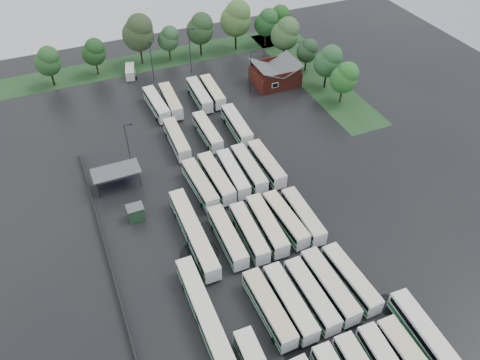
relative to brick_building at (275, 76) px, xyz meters
name	(u,v)px	position (x,y,z in m)	size (l,w,h in m)	color
ground	(258,242)	(-24.00, -42.77, -1.87)	(160.00, 160.00, 0.00)	black
brick_building	(275,76)	(0.00, 0.00, 0.00)	(10.07, 8.60, 5.39)	maroon
wash_shed	(116,172)	(-41.20, -20.74, 1.12)	(8.20, 4.20, 3.58)	#2D2D30
utility_hut	(136,212)	(-40.20, -30.17, -0.55)	(2.70, 2.20, 2.62)	#1E3F26
grass_strip_north	(158,59)	(-22.00, 22.03, -1.86)	(80.00, 10.00, 0.01)	#1C401C
grass_strip_east	(312,75)	(10.00, 0.03, -1.86)	(10.00, 50.00, 0.01)	#1C401C
west_fence	(105,247)	(-46.20, -34.77, -1.27)	(0.10, 50.00, 1.20)	#2D2D30
bus_r1c0	(269,308)	(-28.23, -55.12, -0.07)	(2.74, 11.81, 3.27)	white
bus_r1c1	(290,302)	(-25.22, -55.36, -0.07)	(2.57, 11.78, 3.27)	white
bus_r1c2	(311,295)	(-22.00, -55.51, -0.10)	(2.58, 11.56, 3.21)	white
bus_r1c3	(329,286)	(-18.96, -55.17, -0.04)	(2.71, 11.97, 3.32)	white
bus_r1c4	(351,279)	(-15.54, -55.28, -0.11)	(2.90, 11.53, 3.18)	white
bus_r2c0	(227,237)	(-28.58, -41.23, -0.09)	(2.64, 11.65, 3.23)	white
bus_r2c1	(249,232)	(-25.15, -41.73, -0.14)	(2.77, 11.37, 3.14)	white
bus_r2c2	(267,225)	(-22.00, -41.46, -0.06)	(2.94, 11.89, 3.29)	white
bus_r2c3	(285,219)	(-18.69, -41.43, -0.13)	(2.84, 11.42, 3.16)	white
bus_r2c4	(303,216)	(-15.75, -41.87, -0.14)	(2.62, 11.33, 3.14)	white
bus_r3c0	(200,184)	(-28.45, -28.30, -0.08)	(2.94, 11.73, 3.24)	white
bus_r3c1	(216,178)	(-25.29, -27.94, -0.04)	(2.79, 11.97, 3.32)	white
bus_r3c2	(233,174)	(-22.13, -27.93, -0.13)	(2.77, 11.40, 3.15)	white
bus_r3c3	(249,168)	(-18.97, -27.75, -0.09)	(2.67, 11.64, 3.23)	white
bus_r3c4	(266,164)	(-15.55, -27.78, -0.09)	(2.53, 11.60, 3.23)	white
bus_r4c0	(177,139)	(-28.23, -14.30, -0.09)	(2.77, 11.64, 3.22)	white
bus_r4c2	(208,132)	(-21.90, -14.28, -0.13)	(2.45, 11.33, 3.15)	white
bus_r4c4	(237,125)	(-15.77, -14.57, -0.05)	(3.00, 11.97, 3.31)	white
bus_r5c0	(157,104)	(-28.48, -0.78, -0.08)	(3.01, 11.76, 3.25)	white
bus_r5c1	(171,101)	(-25.30, -0.67, -0.09)	(2.93, 11.72, 3.24)	white
bus_r5c3	(199,95)	(-18.82, -0.74, -0.08)	(2.81, 11.76, 3.25)	white
bus_r5c4	(213,92)	(-15.68, -0.59, -0.14)	(2.84, 11.37, 3.14)	white
artic_bus_west_b	(194,233)	(-33.10, -38.49, -0.03)	(2.63, 17.85, 3.31)	white
artic_bus_west_c	(204,312)	(-36.38, -52.15, -0.10)	(2.55, 17.18, 3.18)	white
artic_bus_east	(439,353)	(-11.83, -69.04, -0.06)	(3.15, 17.67, 3.26)	white
minibus	(130,71)	(-30.21, 16.28, -0.54)	(3.27, 5.80, 2.39)	silver
tree_north_0	(48,61)	(-47.35, 19.22, 4.31)	(5.80, 5.80, 9.60)	black
tree_north_1	(94,52)	(-37.06, 20.30, 4.01)	(5.51, 5.51, 9.13)	#38261C
tree_north_2	(139,32)	(-25.86, 21.52, 6.25)	(7.62, 7.62, 12.62)	black
tree_north_3	(169,38)	(-18.86, 20.88, 3.77)	(5.29, 5.29, 8.76)	#312215
tree_north_4	(200,28)	(-10.91, 19.93, 5.28)	(6.71, 6.71, 11.11)	black
tree_north_5	(236,18)	(-1.42, 19.62, 6.42)	(7.78, 7.78, 12.88)	black
tree_north_6	(267,22)	(6.45, 18.26, 4.58)	(6.05, 6.05, 10.03)	black
tree_east_0	(345,77)	(9.73, -13.24, 4.33)	(5.82, 5.82, 9.63)	#33271B
tree_east_1	(329,61)	(9.87, -6.32, 4.78)	(6.24, 6.24, 10.33)	black
tree_east_2	(308,51)	(9.64, 2.42, 3.33)	(4.88, 4.88, 8.08)	black
tree_east_3	(286,33)	(6.96, 8.81, 5.40)	(6.82, 6.82, 11.30)	black
tree_east_4	(278,19)	(10.10, 18.96, 4.62)	(6.09, 6.09, 10.09)	black
lamp_post_ne	(251,69)	(-6.98, -1.78, 4.05)	(1.57, 0.31, 10.19)	#2D2D30
lamp_post_nw	(129,146)	(-37.93, -18.99, 4.45)	(1.68, 0.33, 10.88)	#2D2D30
lamp_post_back_w	(152,59)	(-25.50, 12.22, 3.75)	(1.49, 0.29, 9.67)	#2D2D30
lamp_post_back_e	(190,48)	(-16.11, 12.55, 4.47)	(1.68, 0.33, 10.91)	#2D2D30
puddle_0	(303,353)	(-26.55, -61.73, -1.86)	(4.99, 4.99, 0.01)	black
puddle_1	(357,332)	(-18.52, -61.96, -1.86)	(3.18, 3.18, 0.01)	black
puddle_2	(199,254)	(-33.32, -41.39, -1.86)	(6.00, 6.00, 0.01)	black
puddle_3	(310,242)	(-16.63, -45.90, -1.86)	(3.46, 3.46, 0.01)	black
puddle_4	(388,305)	(-12.24, -60.08, -1.86)	(3.46, 3.46, 0.01)	black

